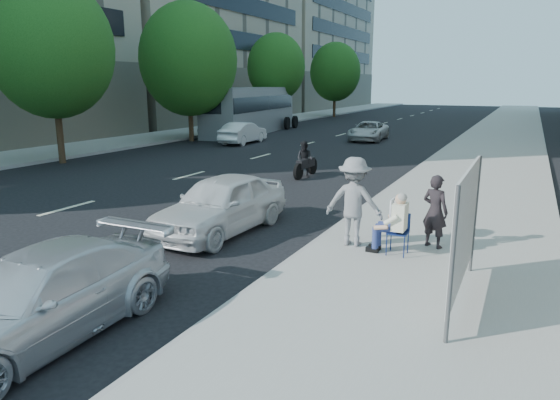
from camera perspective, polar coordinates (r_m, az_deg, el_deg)
The scene contains 18 objects.
ground at distance 10.40m, azimuth -7.67°, elevation -7.26°, with size 160.00×160.00×0.00m, color black.
near_sidewalk at distance 28.30m, azimuth 23.18°, elevation 4.97°, with size 5.00×120.00×0.15m, color #99978F.
far_sidewalk at distance 35.98m, azimuth -12.11°, elevation 7.29°, with size 4.50×120.00×0.15m, color #99978F.
far_bldg_north at distance 79.21m, azimuth -0.53°, elevation 20.76°, with size 22.00×28.00×28.00m, color tan.
tree_far_b at distance 25.08m, azimuth -24.69°, elevation 15.53°, with size 5.40×5.40×8.24m.
tree_far_c at distance 32.39m, azimuth -10.42°, elevation 15.50°, with size 6.00×6.00×8.47m.
tree_far_d at distance 42.63m, azimuth -0.43°, elevation 14.93°, with size 4.80×4.80×7.65m.
tree_far_e at distance 55.48m, azimuth 6.32°, elevation 14.35°, with size 5.40×5.40×7.89m.
seated_protester at distance 10.55m, azimuth 12.85°, elevation -2.20°, with size 0.83×1.11×1.31m.
jogger at distance 10.89m, azimuth 8.46°, elevation -0.19°, with size 1.25×0.72×1.94m, color gray.
pedestrian_woman at distance 11.17m, azimuth 17.30°, elevation -1.24°, with size 0.58×0.38×1.59m, color black.
protest_banner at distance 8.40m, azimuth 20.37°, elevation -2.94°, with size 0.08×3.06×2.20m.
parked_sedan at distance 8.02m, azimuth -25.87°, elevation -9.98°, with size 1.79×4.40×1.28m, color silver.
white_sedan_near at distance 12.35m, azimuth -6.75°, elevation -0.45°, with size 1.70×4.22×1.44m, color silver.
white_sedan_mid at distance 30.84m, azimuth -4.25°, elevation 7.66°, with size 1.37×3.92×1.29m, color white.
white_sedan_far at distance 32.98m, azimuth 10.10°, elevation 7.78°, with size 1.99×4.32×1.20m, color silver.
motorcycle at distance 19.61m, azimuth 2.87°, elevation 4.47°, with size 0.72×2.04×1.42m.
bus at distance 37.51m, azimuth -3.29°, elevation 10.18°, with size 4.01×12.30×3.30m.
Camera 1 is at (5.53, -8.03, 3.62)m, focal length 32.00 mm.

